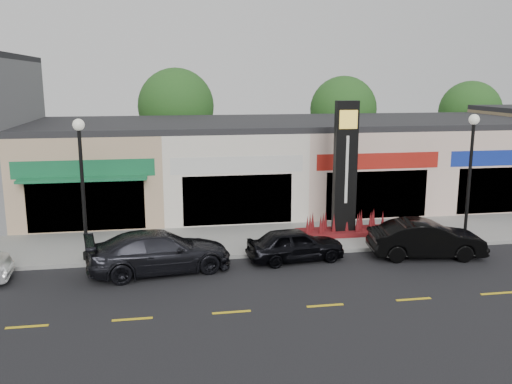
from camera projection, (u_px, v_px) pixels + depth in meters
ground at (302, 273)px, 20.11m from camera, size 120.00×120.00×0.00m
sidewalk at (278, 238)px, 24.29m from camera, size 52.00×4.30×0.15m
curb at (289, 253)px, 22.12m from camera, size 52.00×0.20×0.15m
shop_beige at (97, 167)px, 29.29m from camera, size 7.00×10.85×4.80m
shop_cream at (226, 164)px, 30.44m from camera, size 7.00×10.01×4.80m
shop_pink_w at (345, 160)px, 31.59m from camera, size 7.00×10.01×4.80m
shop_pink_e at (456, 158)px, 32.73m from camera, size 7.00×10.01×4.80m
tree_rear_west at (176, 106)px, 37.20m from camera, size 5.20×5.20×7.83m
tree_rear_mid at (343, 110)px, 39.23m from camera, size 4.80×4.80×7.29m
tree_rear_east at (470, 112)px, 40.92m from camera, size 4.60×4.60×6.94m
lamp_west_near at (82, 176)px, 20.50m from camera, size 0.44×0.44×5.47m
lamp_east_near at (470, 165)px, 23.12m from camera, size 0.44×0.44×5.47m
pylon_sign at (344, 188)px, 24.18m from camera, size 4.20×1.30×6.00m
car_dark_sedan at (160, 252)px, 20.13m from camera, size 3.03×5.60×1.54m
car_black_sedan at (295, 244)px, 21.38m from camera, size 1.97×4.00×1.31m
car_black_conv at (426, 239)px, 21.78m from camera, size 2.18×4.72×1.50m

